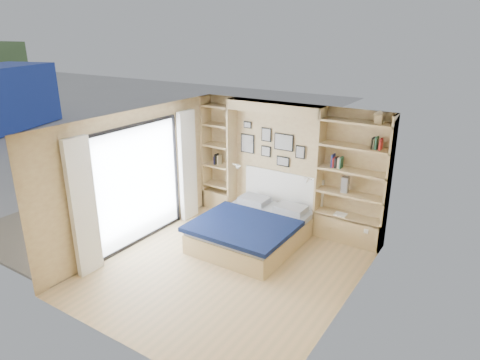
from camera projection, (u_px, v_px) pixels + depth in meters
The scene contains 8 objects.
ground at pixel (228, 268), 7.24m from camera, with size 4.50×4.50×0.00m, color tan.
room_shell at pixel (255, 179), 8.28m from camera, with size 4.50×4.50×4.50m.
bed at pixel (253, 229), 8.03m from camera, with size 1.77×2.30×1.07m.
photo_gallery at pixel (270, 145), 8.69m from camera, with size 1.48×0.02×0.82m.
reading_lamps at pixel (271, 172), 8.60m from camera, with size 1.92×0.12×0.15m.
shelf_decor at pixel (338, 155), 7.79m from camera, with size 3.54×0.23×2.03m.
deck at pixel (88, 220), 9.08m from camera, with size 3.20×4.00×0.05m, color #746856.
deck_chair at pixel (82, 199), 9.12m from camera, with size 0.74×0.95×0.84m.
Camera 1 is at (3.60, -5.19, 3.84)m, focal length 32.00 mm.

